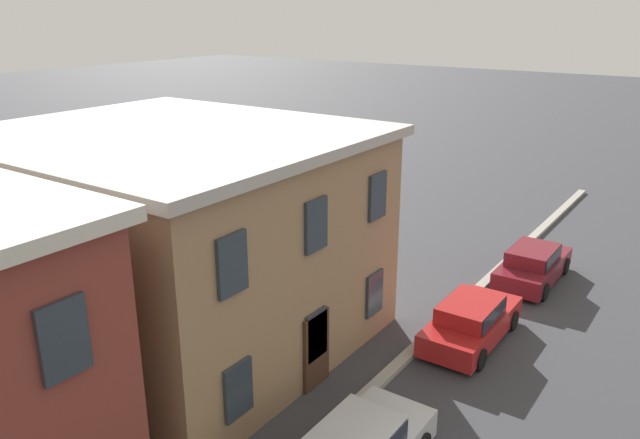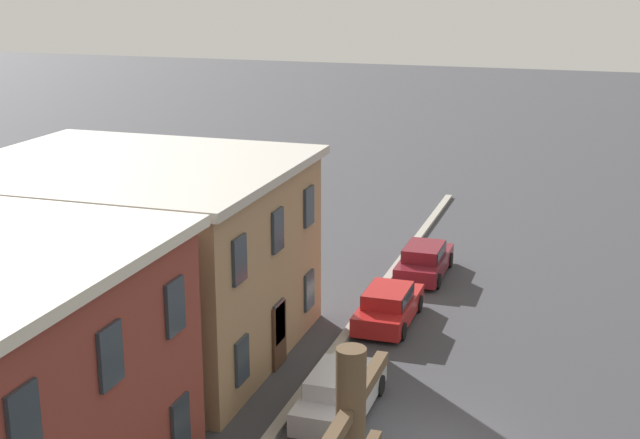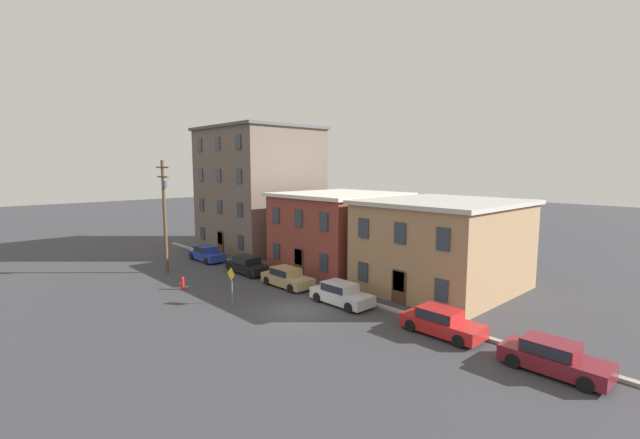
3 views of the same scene
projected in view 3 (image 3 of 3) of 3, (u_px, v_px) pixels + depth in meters
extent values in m
plane|color=#38383D|center=(296.00, 311.00, 26.95)|extent=(200.00, 200.00, 0.00)
cube|color=#9E998E|center=(345.00, 295.00, 29.98)|extent=(56.00, 0.36, 0.16)
cube|color=#66564C|center=(259.00, 189.00, 47.83)|extent=(11.66, 10.01, 13.04)
cube|color=#4C4C51|center=(258.00, 129.00, 47.01)|extent=(12.16, 10.51, 0.30)
cube|color=#2D3842|center=(203.00, 233.00, 47.83)|extent=(0.90, 0.10, 1.40)
cube|color=#2D3842|center=(202.00, 204.00, 47.43)|extent=(0.90, 0.10, 1.40)
cube|color=#2D3842|center=(201.00, 175.00, 47.03)|extent=(0.90, 0.10, 1.40)
cube|color=#2D3842|center=(200.00, 145.00, 46.63)|extent=(0.90, 0.10, 1.40)
cube|color=#2D3842|center=(220.00, 238.00, 45.01)|extent=(0.90, 0.10, 1.40)
cube|color=#2D3842|center=(219.00, 207.00, 44.61)|extent=(0.90, 0.10, 1.40)
cube|color=#2D3842|center=(219.00, 176.00, 44.21)|extent=(0.90, 0.10, 1.40)
cube|color=#2D3842|center=(218.00, 144.00, 43.81)|extent=(0.90, 0.10, 1.40)
cube|color=#2D3842|center=(240.00, 242.00, 42.18)|extent=(0.90, 0.10, 1.40)
cube|color=#2D3842|center=(240.00, 210.00, 41.78)|extent=(0.90, 0.10, 1.40)
cube|color=#2D3842|center=(239.00, 176.00, 41.38)|extent=(0.90, 0.10, 1.40)
cube|color=#2D3842|center=(238.00, 142.00, 40.98)|extent=(0.90, 0.10, 1.40)
cube|color=#472D1E|center=(220.00, 243.00, 45.07)|extent=(1.10, 0.10, 2.20)
cube|color=brown|center=(340.00, 231.00, 38.83)|extent=(9.16, 9.68, 6.43)
cube|color=silver|center=(340.00, 194.00, 38.41)|extent=(9.66, 10.18, 0.30)
cube|color=#2D3842|center=(276.00, 251.00, 37.93)|extent=(0.90, 0.10, 1.40)
cube|color=#2D3842|center=(276.00, 215.00, 37.53)|extent=(0.90, 0.10, 1.40)
cube|color=#2D3842|center=(299.00, 256.00, 35.71)|extent=(0.90, 0.10, 1.40)
cube|color=#2D3842|center=(298.00, 218.00, 35.32)|extent=(0.90, 0.10, 1.40)
cube|color=#2D3842|center=(324.00, 262.00, 33.49)|extent=(0.90, 0.10, 1.40)
cube|color=#2D3842|center=(324.00, 222.00, 33.10)|extent=(0.90, 0.10, 1.40)
cube|color=#472D1E|center=(299.00, 262.00, 35.77)|extent=(1.10, 0.10, 2.20)
cube|color=#9E7A56|center=(443.00, 247.00, 31.66)|extent=(9.48, 10.61, 6.33)
cube|color=#B7B2A8|center=(445.00, 202.00, 31.26)|extent=(9.98, 11.11, 0.30)
cube|color=#2D3842|center=(363.00, 272.00, 30.53)|extent=(0.90, 0.10, 1.40)
cube|color=#2D3842|center=(363.00, 228.00, 30.14)|extent=(0.90, 0.10, 1.40)
cube|color=#2D3842|center=(399.00, 280.00, 28.23)|extent=(0.90, 0.10, 1.40)
cube|color=#2D3842|center=(400.00, 233.00, 27.84)|extent=(0.90, 0.10, 1.40)
cube|color=#2D3842|center=(441.00, 291.00, 25.94)|extent=(0.90, 0.10, 1.40)
cube|color=#2D3842|center=(443.00, 239.00, 25.55)|extent=(0.90, 0.10, 1.40)
cube|color=#472D1E|center=(399.00, 288.00, 28.29)|extent=(1.10, 0.10, 2.20)
cube|color=#233899|center=(207.00, 255.00, 41.38)|extent=(4.40, 1.80, 0.70)
cube|color=#233899|center=(206.00, 249.00, 41.44)|extent=(2.20, 1.51, 0.55)
cube|color=#1E232D|center=(206.00, 249.00, 41.44)|extent=(2.02, 1.58, 0.48)
cylinder|color=black|center=(223.00, 258.00, 40.92)|extent=(0.66, 0.22, 0.66)
cylinder|color=black|center=(206.00, 261.00, 39.77)|extent=(0.66, 0.22, 0.66)
cylinder|color=black|center=(208.00, 254.00, 43.03)|extent=(0.66, 0.22, 0.66)
cylinder|color=black|center=(192.00, 256.00, 41.88)|extent=(0.66, 0.22, 0.66)
cube|color=black|center=(248.00, 267.00, 36.47)|extent=(4.40, 1.80, 0.70)
cube|color=black|center=(246.00, 260.00, 36.54)|extent=(2.20, 1.51, 0.55)
cube|color=#1E232D|center=(246.00, 260.00, 36.54)|extent=(2.02, 1.58, 0.48)
cylinder|color=black|center=(266.00, 271.00, 36.02)|extent=(0.66, 0.22, 0.66)
cylinder|color=black|center=(249.00, 274.00, 34.87)|extent=(0.66, 0.22, 0.66)
cylinder|color=black|center=(247.00, 265.00, 38.12)|extent=(0.66, 0.22, 0.66)
cylinder|color=black|center=(230.00, 268.00, 36.97)|extent=(0.66, 0.22, 0.66)
cube|color=tan|center=(287.00, 280.00, 32.42)|extent=(4.40, 1.80, 0.70)
cube|color=tan|center=(286.00, 271.00, 32.49)|extent=(2.20, 1.51, 0.55)
cube|color=#1E232D|center=(286.00, 271.00, 32.49)|extent=(2.02, 1.58, 0.48)
cylinder|color=black|center=(308.00, 284.00, 31.96)|extent=(0.66, 0.22, 0.66)
cylinder|color=black|center=(291.00, 288.00, 30.81)|extent=(0.66, 0.22, 0.66)
cylinder|color=black|center=(284.00, 277.00, 34.07)|extent=(0.66, 0.22, 0.66)
cylinder|color=black|center=(267.00, 281.00, 32.92)|extent=(0.66, 0.22, 0.66)
cube|color=#B7B7BC|center=(342.00, 296.00, 28.23)|extent=(4.40, 1.80, 0.70)
cube|color=#B7B7BC|center=(340.00, 287.00, 28.30)|extent=(2.20, 1.51, 0.55)
cube|color=#1E232D|center=(340.00, 287.00, 28.30)|extent=(2.02, 1.58, 0.48)
cylinder|color=black|center=(367.00, 302.00, 27.78)|extent=(0.66, 0.22, 0.66)
cylinder|color=black|center=(349.00, 308.00, 26.63)|extent=(0.66, 0.22, 0.66)
cylinder|color=black|center=(335.00, 292.00, 29.88)|extent=(0.66, 0.22, 0.66)
cylinder|color=black|center=(317.00, 297.00, 28.73)|extent=(0.66, 0.22, 0.66)
cube|color=#B21E1E|center=(442.00, 325.00, 23.10)|extent=(4.40, 1.80, 0.70)
cube|color=#B21E1E|center=(439.00, 313.00, 23.17)|extent=(2.20, 1.51, 0.55)
cube|color=#1E232D|center=(439.00, 313.00, 23.17)|extent=(2.02, 1.58, 0.48)
cylinder|color=black|center=(475.00, 332.00, 22.65)|extent=(0.66, 0.22, 0.66)
cylinder|color=black|center=(459.00, 341.00, 21.50)|extent=(0.66, 0.22, 0.66)
cylinder|color=black|center=(428.00, 318.00, 24.75)|extent=(0.66, 0.22, 0.66)
cylinder|color=black|center=(411.00, 326.00, 23.61)|extent=(0.66, 0.22, 0.66)
cube|color=maroon|center=(555.00, 361.00, 18.82)|extent=(4.40, 1.80, 0.70)
cube|color=maroon|center=(551.00, 346.00, 18.89)|extent=(2.20, 1.51, 0.55)
cube|color=#1E232D|center=(551.00, 346.00, 18.89)|extent=(2.02, 1.58, 0.48)
cylinder|color=black|center=(598.00, 371.00, 18.37)|extent=(0.66, 0.22, 0.66)
cylinder|color=black|center=(585.00, 384.00, 17.22)|extent=(0.66, 0.22, 0.66)
cylinder|color=black|center=(528.00, 350.00, 20.47)|extent=(0.66, 0.22, 0.66)
cylinder|color=black|center=(513.00, 361.00, 19.33)|extent=(0.66, 0.22, 0.66)
cylinder|color=slate|center=(232.00, 287.00, 28.27)|extent=(0.08, 0.08, 2.34)
cube|color=yellow|center=(231.00, 274.00, 28.15)|extent=(0.91, 0.03, 0.91)
cube|color=black|center=(231.00, 274.00, 28.16)|extent=(0.99, 0.02, 0.99)
cylinder|color=brown|center=(165.00, 217.00, 36.17)|extent=(0.28, 0.28, 9.60)
cube|color=brown|center=(163.00, 167.00, 35.65)|extent=(2.40, 0.12, 0.12)
cube|color=brown|center=(163.00, 177.00, 35.75)|extent=(2.00, 0.12, 0.12)
cylinder|color=#515156|center=(165.00, 184.00, 35.57)|extent=(0.44, 0.44, 0.55)
cylinder|color=red|center=(183.00, 284.00, 31.69)|extent=(0.24, 0.24, 0.80)
sphere|color=red|center=(182.00, 278.00, 31.64)|extent=(0.22, 0.22, 0.22)
cylinder|color=red|center=(181.00, 284.00, 31.58)|extent=(0.10, 0.12, 0.10)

